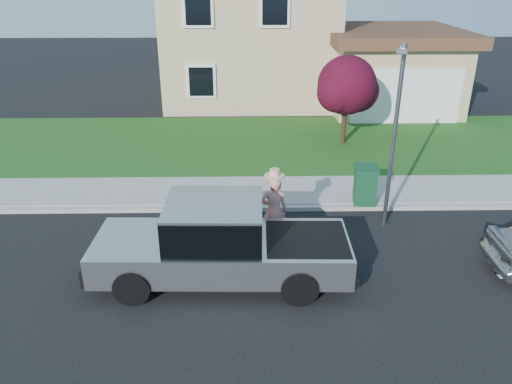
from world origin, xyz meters
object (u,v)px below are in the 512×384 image
pickup_truck (221,244)px  trash_bin (365,184)px  street_lamp (395,128)px  woman (274,210)px  ornamental_tree (347,88)px

pickup_truck → trash_bin: pickup_truck is taller
trash_bin → pickup_truck: bearing=-130.2°
pickup_truck → street_lamp: (4.16, 2.36, 1.81)m
woman → trash_bin: bearing=-140.2°
street_lamp → woman: bearing=-140.4°
ornamental_tree → street_lamp: size_ratio=0.70×
pickup_truck → street_lamp: size_ratio=1.20×
ornamental_tree → woman: bearing=-112.4°
pickup_truck → ornamental_tree: 9.91m
pickup_truck → trash_bin: (3.87, 3.51, -0.17)m
pickup_truck → woman: bearing=51.9°
woman → street_lamp: (2.95, 0.89, 1.73)m
woman → street_lamp: street_lamp is taller
pickup_truck → woman: size_ratio=2.84×
woman → trash_bin: size_ratio=1.87×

